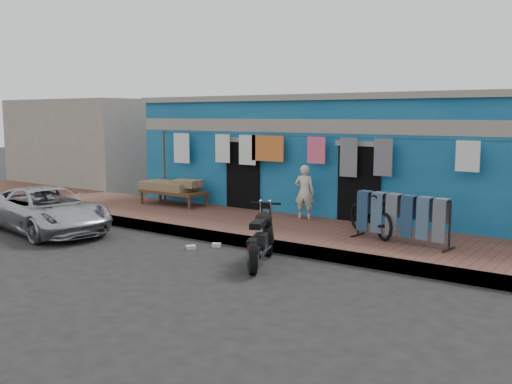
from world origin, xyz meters
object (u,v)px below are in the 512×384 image
object	(u,v)px
motorcycle	(260,235)
seated_person	(304,192)
bicycle	(371,209)
charpoy	(174,192)
car	(47,209)
jeans_rack	(401,218)

from	to	relation	value
motorcycle	seated_person	bearing A→B (deg)	84.61
seated_person	bicycle	world-z (taller)	seated_person
motorcycle	charpoy	distance (m)	6.20
car	seated_person	world-z (taller)	seated_person
car	motorcycle	xyz separation A→B (m)	(5.97, 0.52, -0.00)
motorcycle	charpoy	world-z (taller)	motorcycle
motorcycle	charpoy	size ratio (longest dim) A/B	0.87
bicycle	charpoy	xyz separation A→B (m)	(-6.40, 0.61, -0.23)
car	jeans_rack	size ratio (longest dim) A/B	1.84
seated_person	bicycle	distance (m)	2.33
car	seated_person	size ratio (longest dim) A/B	2.95
car	jeans_rack	distance (m)	8.36
seated_person	motorcycle	size ratio (longest dim) A/B	0.74
seated_person	motorcycle	bearing A→B (deg)	91.71
car	jeans_rack	world-z (taller)	jeans_rack
charpoy	bicycle	bearing A→B (deg)	-5.43
car	jeans_rack	bearing A→B (deg)	-60.92
bicycle	motorcycle	xyz separation A→B (m)	(-1.09, -2.60, -0.27)
car	bicycle	bearing A→B (deg)	-56.55
seated_person	jeans_rack	distance (m)	3.22
charpoy	motorcycle	bearing A→B (deg)	-31.18
car	seated_person	bearing A→B (deg)	-41.30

